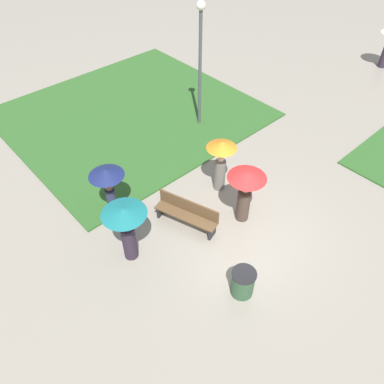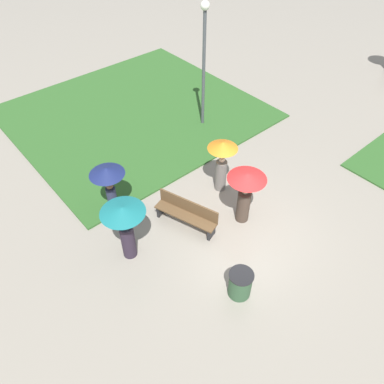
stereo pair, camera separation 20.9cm
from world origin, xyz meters
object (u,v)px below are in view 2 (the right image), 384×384
object	(u,v)px
crowd_person_teal	(125,223)
crowd_person_navy	(108,179)
park_bench	(187,213)
crowd_person_orange	(222,159)
crowd_person_red	(246,189)
lamp_post	(204,52)
trash_bin	(240,284)

from	to	relation	value
crowd_person_teal	crowd_person_navy	bearing A→B (deg)	51.97
park_bench	crowd_person_orange	bearing A→B (deg)	85.97
crowd_person_teal	crowd_person_red	world-z (taller)	crowd_person_teal
park_bench	crowd_person_navy	distance (m)	2.51
crowd_person_orange	crowd_person_red	bearing A→B (deg)	-146.68
crowd_person_red	lamp_post	bearing A→B (deg)	-77.14
lamp_post	crowd_person_teal	xyz separation A→B (m)	(3.56, -5.96, -1.69)
lamp_post	crowd_person_navy	world-z (taller)	lamp_post
lamp_post	crowd_person_teal	size ratio (longest dim) A/B	2.47
crowd_person_navy	crowd_person_red	distance (m)	4.01
trash_bin	crowd_person_navy	xyz separation A→B (m)	(-4.61, -0.88, 0.94)
park_bench	trash_bin	distance (m)	2.77
crowd_person_navy	crowd_person_teal	world-z (taller)	crowd_person_teal
crowd_person_orange	trash_bin	bearing A→B (deg)	-166.13
crowd_person_navy	crowd_person_red	world-z (taller)	crowd_person_red
crowd_person_navy	lamp_post	bearing A→B (deg)	-88.17
crowd_person_teal	crowd_person_red	distance (m)	3.57
park_bench	crowd_person_teal	size ratio (longest dim) A/B	1.05
lamp_post	crowd_person_navy	xyz separation A→B (m)	(1.84, -5.40, -1.66)
park_bench	crowd_person_navy	size ratio (longest dim) A/B	1.13
lamp_post	trash_bin	bearing A→B (deg)	-35.01
park_bench	lamp_post	size ratio (longest dim) A/B	0.43
lamp_post	crowd_person_orange	size ratio (longest dim) A/B	2.49
trash_bin	crowd_person_navy	bearing A→B (deg)	-169.16
trash_bin	crowd_person_teal	size ratio (longest dim) A/B	0.43
park_bench	crowd_person_red	xyz separation A→B (m)	(0.97, 1.42, 0.78)
lamp_post	crowd_person_teal	distance (m)	7.14
park_bench	crowd_person_teal	xyz separation A→B (m)	(-0.17, -1.96, 0.85)
crowd_person_navy	crowd_person_orange	size ratio (longest dim) A/B	0.94
crowd_person_orange	park_bench	bearing A→B (deg)	154.92
crowd_person_navy	crowd_person_red	bearing A→B (deg)	-152.27
lamp_post	crowd_person_orange	distance (m)	4.26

